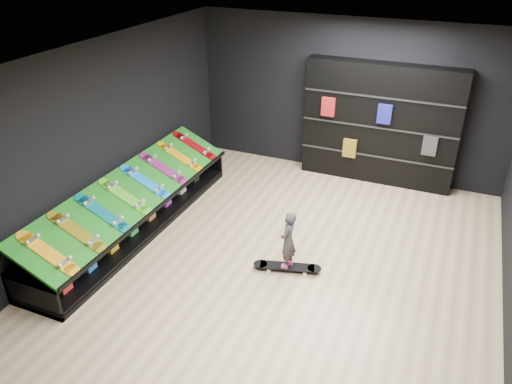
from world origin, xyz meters
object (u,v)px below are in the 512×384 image
at_px(floor_skateboard, 287,268).
at_px(child, 288,251).
at_px(back_shelving, 380,124).
at_px(display_rack, 136,215).

height_order(floor_skateboard, child, child).
bearing_deg(back_shelving, floor_skateboard, -99.10).
distance_m(display_rack, back_shelving, 4.72).
relative_size(display_rack, floor_skateboard, 4.59).
bearing_deg(display_rack, child, -2.77).
bearing_deg(child, display_rack, -90.45).
xyz_separation_m(display_rack, child, (2.68, -0.13, 0.10)).
xyz_separation_m(floor_skateboard, child, (-0.00, 0.00, 0.31)).
distance_m(display_rack, child, 2.68).
relative_size(back_shelving, floor_skateboard, 2.90).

